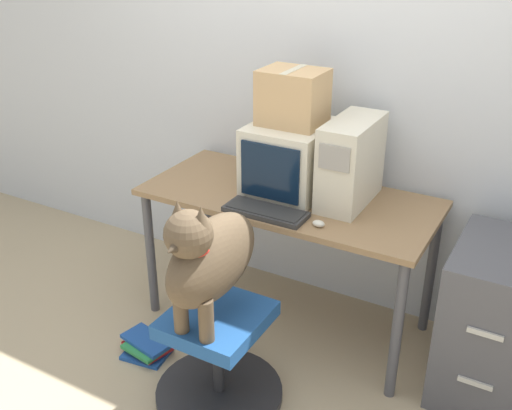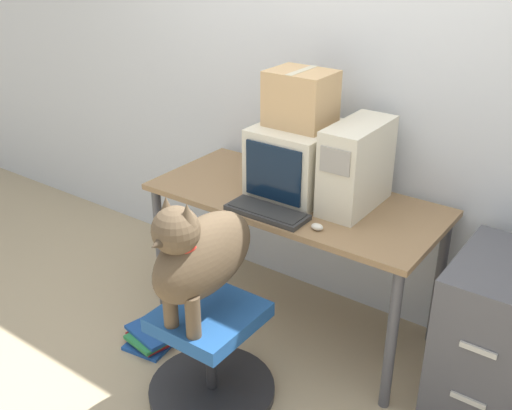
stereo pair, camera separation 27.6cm
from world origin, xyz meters
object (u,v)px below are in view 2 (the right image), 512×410
object	(u,v)px
office_chair	(211,357)
book_stack_floor	(149,339)
keyboard	(268,212)
dog	(200,254)
pc_tower	(357,166)
crt_monitor	(298,159)
filing_cabinet	(495,338)
cardboard_box	(301,98)

from	to	relation	value
office_chair	book_stack_floor	size ratio (longest dim) A/B	2.06
keyboard	dog	bearing A→B (deg)	-90.29
pc_tower	keyboard	distance (m)	0.48
keyboard	book_stack_floor	world-z (taller)	keyboard
crt_monitor	keyboard	world-z (taller)	crt_monitor
pc_tower	filing_cabinet	bearing A→B (deg)	-6.61
keyboard	cardboard_box	xyz separation A→B (m)	(-0.03, 0.32, 0.48)
keyboard	cardboard_box	world-z (taller)	cardboard_box
dog	office_chair	bearing A→B (deg)	90.00
crt_monitor	book_stack_floor	distance (m)	1.22
pc_tower	keyboard	world-z (taller)	pc_tower
office_chair	filing_cabinet	xyz separation A→B (m)	(1.06, 0.68, 0.16)
office_chair	filing_cabinet	distance (m)	1.27
crt_monitor	office_chair	distance (m)	1.05
office_chair	crt_monitor	bearing A→B (deg)	92.07
crt_monitor	cardboard_box	bearing A→B (deg)	90.00
pc_tower	book_stack_floor	xyz separation A→B (m)	(-0.78, -0.69, -0.94)
dog	keyboard	bearing A→B (deg)	89.71
crt_monitor	dog	distance (m)	0.82
filing_cabinet	pc_tower	bearing A→B (deg)	173.39
office_chair	dog	distance (m)	0.57
keyboard	filing_cabinet	size ratio (longest dim) A/B	0.54
keyboard	pc_tower	bearing A→B (deg)	48.92
pc_tower	dog	xyz separation A→B (m)	(-0.29, -0.82, -0.19)
keyboard	book_stack_floor	xyz separation A→B (m)	(-0.50, -0.37, -0.74)
pc_tower	office_chair	world-z (taller)	pc_tower
book_stack_floor	cardboard_box	bearing A→B (deg)	55.60
cardboard_box	crt_monitor	bearing A→B (deg)	-90.00
crt_monitor	dog	xyz separation A→B (m)	(0.03, -0.80, -0.16)
keyboard	book_stack_floor	distance (m)	0.96
pc_tower	cardboard_box	distance (m)	0.42
book_stack_floor	crt_monitor	bearing A→B (deg)	55.45
crt_monitor	cardboard_box	world-z (taller)	cardboard_box
crt_monitor	filing_cabinet	size ratio (longest dim) A/B	0.62
dog	filing_cabinet	distance (m)	1.35
crt_monitor	pc_tower	xyz separation A→B (m)	(0.32, 0.01, 0.03)
crt_monitor	office_chair	xyz separation A→B (m)	(0.03, -0.76, -0.73)
book_stack_floor	filing_cabinet	bearing A→B (deg)	21.27
filing_cabinet	cardboard_box	size ratio (longest dim) A/B	2.44
filing_cabinet	office_chair	bearing A→B (deg)	-147.07
cardboard_box	dog	bearing A→B (deg)	-88.05
office_chair	filing_cabinet	size ratio (longest dim) A/B	0.80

